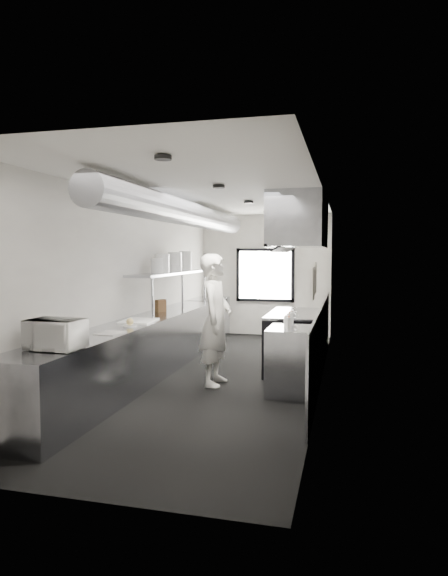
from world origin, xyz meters
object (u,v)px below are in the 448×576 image
Objects in this scene: range at (295,341)px; squeeze_bottle_b at (286,322)px; plate_stack_c at (175,262)px; plate_stack_d at (186,261)px; line_cook at (216,320)px; deli_tub_a at (47,340)px; cutting_board at (139,321)px; squeeze_bottle_c at (289,321)px; plate_stack_a at (157,266)px; prep_counter at (141,350)px; exhaust_hood at (300,223)px; microwave at (55,334)px; squeeze_bottle_a at (289,325)px; plate_stack_b at (162,263)px; bottle_station at (292,361)px; deli_tub_b at (61,338)px; knife_block at (161,306)px; far_work_table at (208,318)px; small_plate at (130,326)px; squeeze_bottle_e at (291,319)px; pass_shelf at (172,274)px; squeeze_bottle_d at (291,319)px.

squeeze_bottle_b reaches higher than range.
plate_stack_d reaches higher than plate_stack_c.
line_cook is 13.13× the size of deli_tub_a.
cutting_board is 2.22m from squeeze_bottle_c.
plate_stack_a is at bearing -91.94° from plate_stack_d.
prep_counter is 2.18m from deli_tub_a.
exhaust_hood is 4.34m from microwave.
squeeze_bottle_a reaches higher than range.
plate_stack_b reaches higher than range.
squeeze_bottle_b is at bearing -91.11° from exhaust_hood.
deli_tub_b is (-2.42, -1.71, 0.50)m from bottle_station.
knife_block is (-1.26, 1.05, 0.06)m from line_cook.
line_cook is 9.69× the size of squeeze_bottle_c.
microwave is at bearing -88.41° from prep_counter.
far_work_table is 4.61m from squeeze_bottle_b.
line_cook is 9.64× the size of small_plate.
plate_stack_b is (-0.06, 1.06, 1.28)m from prep_counter.
plate_stack_b reaches higher than squeeze_bottle_c.
plate_stack_b is (-0.06, -2.64, 1.28)m from far_work_table.
far_work_table is 6.03m from microwave.
squeeze_bottle_b is 1.02× the size of squeeze_bottle_e.
line_cook is 1.10m from squeeze_bottle_b.
pass_shelf is 1.76m from cutting_board.
squeeze_bottle_e is at bearing 90.45° from squeeze_bottle_d.
range is 11.10× the size of deli_tub_a.
deli_tub_a is at bearing -94.37° from prep_counter.
squeeze_bottle_b is at bearing 37.30° from deli_tub_a.
far_work_table is 2.93m from plate_stack_b.
plate_stack_c is 0.53m from plate_stack_d.
deli_tub_a is at bearing 148.16° from line_cook.
microwave is 1.49× the size of plate_stack_c.
microwave is 3.26m from plate_stack_a.
pass_shelf is 2.94m from squeeze_bottle_b.
deli_tub_b reaches higher than prep_counter.
plate_stack_b is (-2.24, -0.14, 1.26)m from range.
line_cook is 1.08m from squeeze_bottle_d.
squeeze_bottle_e is (-0.00, 0.33, -0.02)m from squeeze_bottle_c.
plate_stack_b reaches higher than deli_tub_a.
knife_block is at bearing 151.09° from squeeze_bottle_c.
squeeze_bottle_d is at bearing -36.48° from plate_stack_c.
squeeze_bottle_c reaches higher than prep_counter.
small_plate is (-1.04, -0.65, -0.04)m from line_cook.
small_plate is (0.06, 1.67, -0.15)m from microwave.
prep_counter is at bearing 104.18° from cutting_board.
deli_tub_a reaches higher than range.
plate_stack_b is at bearing 157.40° from squeeze_bottle_e.
line_cook is at bearing -132.17° from exhaust_hood.
plate_stack_c is 2.12× the size of squeeze_bottle_b.
pass_shelf is at bearing 94.52° from small_plate.
plate_stack_a is 1.34m from plate_stack_d.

